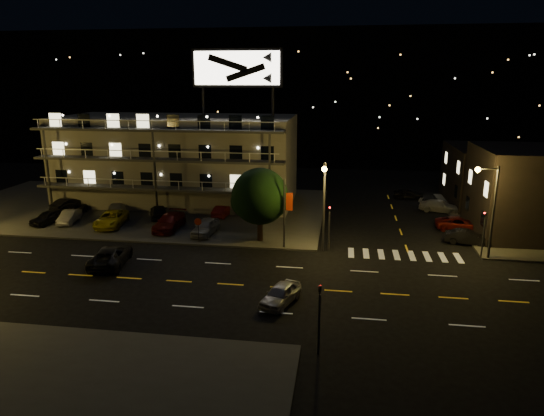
# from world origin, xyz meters

# --- Properties ---
(ground) EXTENTS (140.00, 140.00, 0.00)m
(ground) POSITION_xyz_m (0.00, 0.00, 0.00)
(ground) COLOR black
(ground) RESTS_ON ground
(curb_nw) EXTENTS (44.00, 24.00, 0.15)m
(curb_nw) POSITION_xyz_m (-14.00, 20.00, 0.07)
(curb_nw) COLOR #3B3B38
(curb_nw) RESTS_ON ground
(curb_ne) EXTENTS (16.00, 24.00, 0.15)m
(curb_ne) POSITION_xyz_m (30.00, 20.00, 0.07)
(curb_ne) COLOR #3B3B38
(curb_ne) RESTS_ON ground
(motel) EXTENTS (28.00, 13.80, 18.10)m
(motel) POSITION_xyz_m (-9.94, 23.88, 5.34)
(motel) COLOR gray
(motel) RESTS_ON ground
(side_bldg_back) EXTENTS (14.06, 12.00, 7.00)m
(side_bldg_back) POSITION_xyz_m (29.99, 28.00, 3.50)
(side_bldg_back) COLOR black
(side_bldg_back) RESTS_ON ground
(hill_backdrop) EXTENTS (120.00, 25.00, 24.00)m
(hill_backdrop) POSITION_xyz_m (-5.94, 68.78, 11.55)
(hill_backdrop) COLOR black
(hill_backdrop) RESTS_ON ground
(streetlight_nc) EXTENTS (0.44, 1.92, 8.00)m
(streetlight_nc) POSITION_xyz_m (8.50, 7.94, 4.96)
(streetlight_nc) COLOR #2D2D30
(streetlight_nc) RESTS_ON ground
(streetlight_ne) EXTENTS (1.92, 0.44, 8.00)m
(streetlight_ne) POSITION_xyz_m (22.14, 8.30, 4.96)
(streetlight_ne) COLOR #2D2D30
(streetlight_ne) RESTS_ON ground
(signal_nw) EXTENTS (0.20, 0.27, 4.60)m
(signal_nw) POSITION_xyz_m (9.00, 8.50, 2.57)
(signal_nw) COLOR #2D2D30
(signal_nw) RESTS_ON ground
(signal_sw) EXTENTS (0.20, 0.27, 4.60)m
(signal_sw) POSITION_xyz_m (9.00, -8.50, 2.57)
(signal_sw) COLOR #2D2D30
(signal_sw) RESTS_ON ground
(signal_ne) EXTENTS (0.27, 0.20, 4.60)m
(signal_ne) POSITION_xyz_m (22.00, 8.50, 2.57)
(signal_ne) COLOR #2D2D30
(signal_ne) RESTS_ON ground
(banner_north) EXTENTS (0.83, 0.16, 6.40)m
(banner_north) POSITION_xyz_m (5.09, 8.40, 3.43)
(banner_north) COLOR #2D2D30
(banner_north) RESTS_ON ground
(stop_sign) EXTENTS (0.91, 0.11, 2.61)m
(stop_sign) POSITION_xyz_m (-3.00, 8.57, 1.71)
(stop_sign) COLOR #2D2D30
(stop_sign) RESTS_ON ground
(tree) EXTENTS (5.46, 5.26, 6.88)m
(tree) POSITION_xyz_m (2.49, 10.01, 4.24)
(tree) COLOR black
(tree) RESTS_ON curb_nw
(lot_car_0) EXTENTS (2.79, 4.37, 1.39)m
(lot_car_0) POSITION_xyz_m (-20.37, 12.24, 0.84)
(lot_car_0) COLOR black
(lot_car_0) RESTS_ON curb_nw
(lot_car_1) EXTENTS (2.04, 4.14, 1.30)m
(lot_car_1) POSITION_xyz_m (-18.33, 12.70, 0.80)
(lot_car_1) COLOR #98979D
(lot_car_1) RESTS_ON curb_nw
(lot_car_2) EXTENTS (3.18, 5.64, 1.49)m
(lot_car_2) POSITION_xyz_m (-13.44, 12.34, 0.89)
(lot_car_2) COLOR gold
(lot_car_2) RESTS_ON curb_nw
(lot_car_3) EXTENTS (2.25, 5.33, 1.53)m
(lot_car_3) POSITION_xyz_m (-7.09, 12.09, 0.92)
(lot_car_3) COLOR #5E110D
(lot_car_3) RESTS_ON curb_nw
(lot_car_4) EXTENTS (2.16, 4.53, 1.49)m
(lot_car_4) POSITION_xyz_m (-3.05, 11.08, 0.90)
(lot_car_4) COLOR #98979D
(lot_car_4) RESTS_ON curb_nw
(lot_car_5) EXTENTS (2.88, 4.72, 1.47)m
(lot_car_5) POSITION_xyz_m (-20.99, 17.36, 0.88)
(lot_car_5) COLOR black
(lot_car_5) RESTS_ON curb_nw
(lot_car_6) EXTENTS (2.92, 5.14, 1.35)m
(lot_car_6) POSITION_xyz_m (-19.67, 15.54, 0.83)
(lot_car_6) COLOR black
(lot_car_6) RESTS_ON curb_nw
(lot_car_7) EXTENTS (3.47, 5.00, 1.34)m
(lot_car_7) POSITION_xyz_m (-14.81, 16.37, 0.82)
(lot_car_7) COLOR #98979D
(lot_car_7) RESTS_ON curb_nw
(lot_car_8) EXTENTS (3.42, 4.75, 1.50)m
(lot_car_8) POSITION_xyz_m (-9.59, 15.70, 0.90)
(lot_car_8) COLOR black
(lot_car_8) RESTS_ON curb_nw
(lot_car_9) EXTENTS (1.73, 3.84, 1.22)m
(lot_car_9) POSITION_xyz_m (-2.94, 17.50, 0.76)
(lot_car_9) COLOR #5E110D
(lot_car_9) RESTS_ON curb_nw
(side_car_0) EXTENTS (4.28, 2.33, 1.34)m
(side_car_0) POSITION_xyz_m (21.68, 12.08, 0.67)
(side_car_0) COLOR black
(side_car_0) RESTS_ON ground
(side_car_1) EXTENTS (4.75, 2.34, 1.30)m
(side_car_1) POSITION_xyz_m (21.91, 16.61, 0.65)
(side_car_1) COLOR #5E110D
(side_car_1) RESTS_ON ground
(side_car_2) EXTENTS (4.97, 3.03, 1.35)m
(side_car_2) POSITION_xyz_m (21.23, 23.48, 0.67)
(side_car_2) COLOR #98979D
(side_car_2) RESTS_ON ground
(side_car_3) EXTENTS (3.98, 2.06, 1.30)m
(side_car_3) POSITION_xyz_m (18.47, 29.52, 0.65)
(side_car_3) COLOR black
(side_car_3) RESTS_ON ground
(road_car_east) EXTENTS (2.88, 4.32, 1.37)m
(road_car_east) POSITION_xyz_m (6.12, -2.58, 0.68)
(road_car_east) COLOR #98979D
(road_car_east) RESTS_ON ground
(road_car_west) EXTENTS (3.35, 5.81, 1.53)m
(road_car_west) POSITION_xyz_m (-8.63, 2.44, 0.76)
(road_car_west) COLOR black
(road_car_west) RESTS_ON ground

